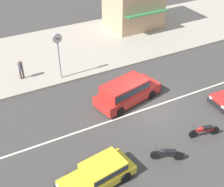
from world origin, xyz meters
TOP-DOWN VIEW (x-y plane):
  - ground_plane at (0.00, 0.00)m, footprint 160.00×160.00m
  - lane_centre_stripe at (0.00, 0.00)m, footprint 50.40×0.14m
  - kerb_strip at (0.00, 10.40)m, footprint 68.00×10.00m
  - hatchback_yellow_2 at (-5.65, -3.90)m, footprint 4.07×2.14m
  - minivan_red_4 at (-1.05, 1.38)m, footprint 5.04×2.78m
  - motorcycle_0 at (-1.81, -4.28)m, footprint 1.60×1.06m
  - motorcycle_1 at (1.24, -3.78)m, footprint 1.87×0.75m
  - street_clock at (-4.00, 6.12)m, footprint 0.68×0.22m
  - pedestrian_mid_kerb at (-6.61, 7.37)m, footprint 0.34×0.34m

SIDE VIEW (x-z plane):
  - ground_plane at x=0.00m, z-range 0.00..0.00m
  - lane_centre_stripe at x=0.00m, z-range 0.00..0.01m
  - kerb_strip at x=0.00m, z-range 0.00..0.15m
  - motorcycle_0 at x=-1.81m, z-range 0.02..0.82m
  - motorcycle_1 at x=1.24m, z-range 0.03..0.82m
  - hatchback_yellow_2 at x=-5.65m, z-range 0.04..1.14m
  - minivan_red_4 at x=-1.05m, z-range 0.06..1.63m
  - pedestrian_mid_kerb at x=-6.61m, z-range 0.27..1.82m
  - street_clock at x=-4.00m, z-range 1.05..4.63m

